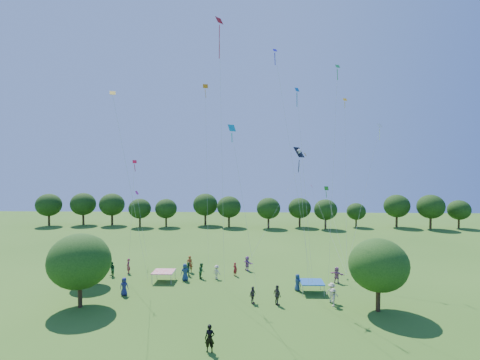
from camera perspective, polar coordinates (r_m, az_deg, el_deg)
name	(u,v)px	position (r m, az deg, el deg)	size (l,w,h in m)	color
near_tree_west	(79,261)	(35.94, -23.26, -11.32)	(5.33, 5.33, 6.42)	#422B19
near_tree_north	(88,252)	(42.51, -22.12, -10.17)	(3.85, 3.85, 5.09)	#422B19
near_tree_east	(378,265)	(34.34, 20.35, -12.06)	(4.96, 4.96, 6.17)	#422B19
treeline	(239,207)	(76.28, -0.18, -4.10)	(88.01, 8.77, 6.77)	#422B19
tent_red_stripe	(164,272)	(41.80, -11.55, -13.53)	(2.20, 2.20, 1.10)	red
tent_blue	(312,282)	(38.19, 10.90, -15.03)	(2.20, 2.20, 1.10)	#164991
man_in_black	(210,338)	(26.80, -4.64, -22.93)	(0.68, 0.43, 1.81)	black
crowd_person_0	(297,282)	(38.58, 8.74, -15.17)	(0.82, 0.44, 1.66)	navy
crowd_person_1	(235,269)	(43.02, -0.75, -13.43)	(0.56, 0.36, 1.51)	maroon
crowd_person_2	(189,269)	(43.40, -7.82, -13.30)	(0.75, 0.41, 1.53)	#225023
crowd_person_3	(332,293)	(36.10, 13.83, -16.32)	(1.16, 0.52, 1.78)	#C0BC99
crowd_person_4	(277,295)	(34.65, 5.69, -17.06)	(1.05, 0.48, 1.79)	#403B33
crowd_person_5	(247,263)	(45.05, 1.12, -12.58)	(1.60, 0.57, 1.72)	#AD65AC
crowd_person_6	(124,286)	(38.50, -17.24, -15.23)	(0.84, 0.45, 1.70)	navy
crowd_person_7	(128,266)	(45.72, -16.66, -12.45)	(0.64, 0.41, 1.71)	maroon
crowd_person_8	(112,269)	(45.10, -18.96, -12.72)	(0.81, 0.44, 1.64)	#235231
crowd_person_9	(333,297)	(35.27, 14.00, -16.95)	(1.02, 0.46, 1.56)	#B5A891
crowd_person_10	(253,295)	(34.91, 1.94, -17.12)	(0.90, 0.41, 1.54)	#413734
crowd_person_11	(337,275)	(41.83, 14.53, -13.81)	(1.58, 0.57, 1.70)	#AC6490
crowd_person_12	(185,272)	(41.69, -8.38, -13.72)	(0.91, 0.49, 1.84)	navy
crowd_person_13	(190,264)	(44.75, -7.68, -12.57)	(0.71, 0.46, 1.91)	#98361B
crowd_person_14	(202,271)	(42.29, -5.85, -13.59)	(0.84, 0.45, 1.69)	#214E24
crowd_person_15	(217,272)	(42.03, -3.56, -13.81)	(0.98, 0.44, 1.50)	beige
pirate_kite	(299,155)	(35.92, 9.01, 3.84)	(1.37, 2.28, 12.79)	black
red_high_kite	(220,70)	(36.52, -3.04, 16.41)	(0.89, 1.01, 24.93)	red
small_kite_0	(133,189)	(39.59, -15.98, -1.36)	(1.45, 1.51, 11.60)	red
small_kite_1	(124,153)	(33.66, -17.29, 3.99)	(2.06, 4.01, 17.19)	#DFAE0B
small_kite_2	(345,145)	(44.33, 15.77, 5.17)	(1.67, 7.53, 19.09)	gold
small_kite_3	(330,203)	(44.36, 13.51, -3.40)	(1.25, 6.50, 8.61)	#278518
small_kite_4	(286,124)	(35.96, 7.08, 8.41)	(3.65, 1.62, 22.16)	#1A13C7
small_kite_5	(138,202)	(49.70, -15.23, -3.26)	(2.20, 3.02, 7.82)	#8F1776
small_kite_6	(373,157)	(43.28, 19.60, 3.37)	(4.89, 4.24, 15.72)	silver
small_kite_7	(236,157)	(31.51, -0.60, 3.57)	(2.57, 0.64, 14.47)	#0B98B2
small_kite_8	(319,205)	(45.01, 11.92, -3.72)	(2.45, 8.64, 8.73)	#E00D46
small_kite_9	(206,130)	(41.81, -5.19, 7.66)	(0.59, 0.55, 20.02)	orange
small_kite_10	(290,184)	(46.56, 7.61, -0.63)	(7.31, 5.31, 12.66)	orange
small_kite_11	(335,134)	(34.97, 14.23, 6.80)	(0.88, 0.44, 20.06)	#188838
small_kite_12	(301,142)	(35.97, 9.29, 5.78)	(1.71, 1.10, 18.42)	#126EBA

